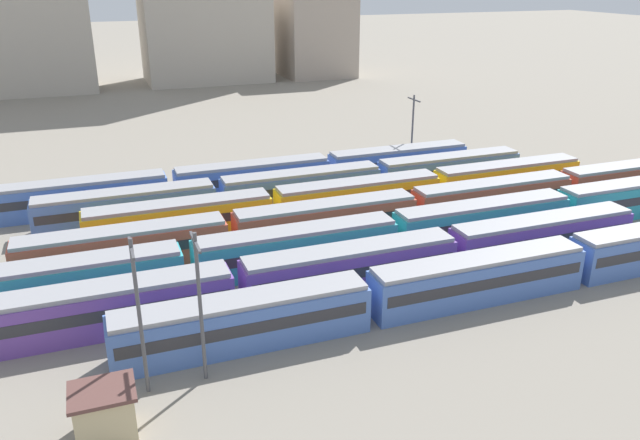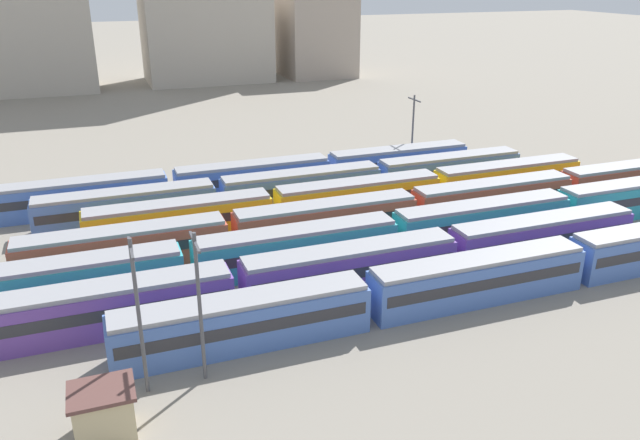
{
  "view_description": "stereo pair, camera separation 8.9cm",
  "coord_description": "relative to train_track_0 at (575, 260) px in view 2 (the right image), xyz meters",
  "views": [
    {
      "loc": [
        -6.91,
        -37.21,
        24.43
      ],
      "look_at": [
        12.62,
        15.6,
        2.04
      ],
      "focal_mm": 35.35,
      "sensor_mm": 36.0,
      "label": 1
    },
    {
      "loc": [
        -6.82,
        -37.24,
        24.43
      ],
      "look_at": [
        12.62,
        15.6,
        2.04
      ],
      "focal_mm": 35.35,
      "sensor_mm": 36.0,
      "label": 2
    }
  ],
  "objects": [
    {
      "name": "train_track_6",
      "position": [
        -19.51,
        31.2,
        -0.0
      ],
      "size": [
        55.8,
        3.06,
        3.75
      ],
      "color": "#4C70BC",
      "rests_on": "ground_plane"
    },
    {
      "name": "catenary_pole_2",
      "position": [
        -35.2,
        -2.99,
        3.84
      ],
      "size": [
        0.24,
        3.2,
        10.38
      ],
      "color": "#4C4C51",
      "rests_on": "ground_plane"
    },
    {
      "name": "distant_building_1",
      "position": [
        -48.47,
        114.22,
        14.59
      ],
      "size": [
        29.26,
        19.92,
        32.98
      ],
      "primitive_type": "cube",
      "color": "#B2A899",
      "rests_on": "ground_plane"
    },
    {
      "name": "catenary_pole_0",
      "position": [
        -31.58,
        -2.88,
        3.72
      ],
      "size": [
        0.24,
        3.2,
        10.16
      ],
      "color": "#4C4C51",
      "rests_on": "ground_plane"
    },
    {
      "name": "train_track_1",
      "position": [
        -18.12,
        5.2,
        -0.0
      ],
      "size": [
        55.8,
        3.06,
        3.75
      ],
      "color": "#6B429E",
      "rests_on": "ground_plane"
    },
    {
      "name": "distant_building_3",
      "position": [
        17.7,
        114.22,
        8.69
      ],
      "size": [
        16.21,
        20.29,
        21.18
      ],
      "primitive_type": "cube",
      "color": "#A89989",
      "rests_on": "ground_plane"
    },
    {
      "name": "train_track_3",
      "position": [
        12.06,
        15.6,
        0.0
      ],
      "size": [
        112.5,
        3.06,
        3.75
      ],
      "color": "#BC4C38",
      "rests_on": "ground_plane"
    },
    {
      "name": "train_track_0",
      "position": [
        0.0,
        0.0,
        0.0
      ],
      "size": [
        74.7,
        3.06,
        3.75
      ],
      "color": "#4C70BC",
      "rests_on": "ground_plane"
    },
    {
      "name": "train_track_4",
      "position": [
        -10.66,
        20.8,
        -0.0
      ],
      "size": [
        55.8,
        3.06,
        3.75
      ],
      "color": "yellow",
      "rests_on": "ground_plane"
    },
    {
      "name": "signal_hut",
      "position": [
        -37.78,
        -6.22,
        -0.35
      ],
      "size": [
        3.6,
        3.0,
        3.04
      ],
      "color": "#C6B284",
      "rests_on": "ground_plane"
    },
    {
      "name": "catenary_pole_1",
      "position": [
        2.76,
        34.1,
        3.45
      ],
      "size": [
        0.24,
        3.2,
        9.62
      ],
      "color": "#4C4C51",
      "rests_on": "ground_plane"
    },
    {
      "name": "ground_plane",
      "position": [
        -29.53,
        15.6,
        -1.9
      ],
      "size": [
        600.0,
        600.0,
        0.0
      ],
      "primitive_type": "plane",
      "color": "gray"
    },
    {
      "name": "train_track_5",
      "position": [
        -15.27,
        26.0,
        -0.0
      ],
      "size": [
        55.8,
        3.06,
        3.75
      ],
      "color": "#4C70BC",
      "rests_on": "ground_plane"
    },
    {
      "name": "train_track_2",
      "position": [
        -2.11,
        10.4,
        0.0
      ],
      "size": [
        93.6,
        3.06,
        3.75
      ],
      "color": "teal",
      "rests_on": "ground_plane"
    }
  ]
}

